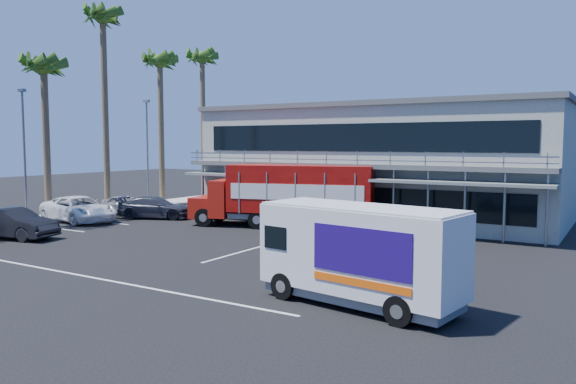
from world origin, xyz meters
The scene contains 15 objects.
ground centered at (0.00, 0.00, 0.00)m, with size 120.00×120.00×0.00m, color black.
building centered at (3.00, 14.94, 3.66)m, with size 22.40×12.00×7.30m.
curb_strip centered at (-15.00, 6.00, 0.08)m, with size 3.00×32.00×0.16m, color #A5A399.
palm_c centered at (-14.90, 3.00, 9.21)m, with size 2.80×2.80×10.75m.
palm_d centered at (-15.20, 8.00, 12.80)m, with size 2.80×2.80×14.75m.
palm_e centered at (-14.70, 13.00, 10.57)m, with size 2.80×2.80×12.25m.
palm_f centered at (-15.10, 18.50, 11.47)m, with size 2.80×2.80×13.25m.
light_pole_near centered at (-14.20, 1.00, 4.50)m, with size 0.50×0.25×8.09m.
light_pole_far centered at (-14.20, 11.00, 4.50)m, with size 0.50×0.25×8.09m.
red_truck centered at (-0.03, 8.18, 1.99)m, with size 11.05×5.25×3.63m.
white_van centered at (9.99, -4.15, 1.60)m, with size 6.44×3.04×3.03m.
parked_car_b centered at (-10.10, -2.50, 0.78)m, with size 1.65×4.74×1.56m, color black.
parked_car_c centered at (-12.50, 3.38, 0.79)m, with size 2.61×5.65×1.57m, color white.
parked_car_d centered at (-9.50, 6.99, 0.70)m, with size 1.96×4.83×1.40m, color #292B37.
parked_car_e centered at (-12.50, 7.20, 0.68)m, with size 1.60×3.97×1.35m, color gray.
Camera 1 is at (16.82, -19.37, 4.89)m, focal length 35.00 mm.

